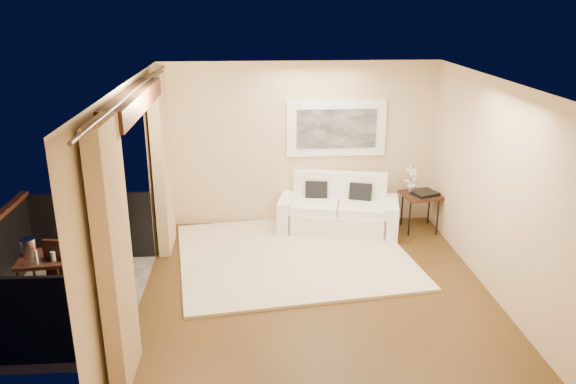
{
  "coord_description": "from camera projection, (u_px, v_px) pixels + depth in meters",
  "views": [
    {
      "loc": [
        -0.81,
        -6.42,
        3.62
      ],
      "look_at": [
        -0.3,
        1.0,
        1.05
      ],
      "focal_mm": 35.0,
      "sensor_mm": 36.0,
      "label": 1
    }
  ],
  "objects": [
    {
      "name": "room_shell",
      "position": [
        133.0,
        101.0,
        6.33
      ],
      "size": [
        5.0,
        6.4,
        5.0
      ],
      "color": "white",
      "rests_on": "ground"
    },
    {
      "name": "candle",
      "position": [
        52.0,
        250.0,
        6.88
      ],
      "size": [
        0.06,
        0.06,
        0.07
      ],
      "primitive_type": "cylinder",
      "color": "red",
      "rests_on": "bistro_table"
    },
    {
      "name": "balcony_chair_near",
      "position": [
        59.0,
        273.0,
        6.69
      ],
      "size": [
        0.45,
        0.46,
        0.91
      ],
      "rotation": [
        0.0,
        0.0,
        -0.17
      ],
      "color": "#331711",
      "rests_on": "balcony"
    },
    {
      "name": "ice_bucket",
      "position": [
        28.0,
        246.0,
        6.82
      ],
      "size": [
        0.18,
        0.18,
        0.2
      ],
      "primitive_type": "cylinder",
      "color": "white",
      "rests_on": "bistro_table"
    },
    {
      "name": "floor",
      "position": [
        316.0,
        293.0,
        7.29
      ],
      "size": [
        5.0,
        5.0,
        0.0
      ],
      "primitive_type": "plane",
      "color": "#4F3517",
      "rests_on": "ground"
    },
    {
      "name": "artwork",
      "position": [
        336.0,
        128.0,
        9.12
      ],
      "size": [
        1.62,
        0.07,
        0.92
      ],
      "color": "white",
      "rests_on": "room_shell"
    },
    {
      "name": "glass_a",
      "position": [
        53.0,
        256.0,
        6.65
      ],
      "size": [
        0.06,
        0.06,
        0.12
      ],
      "primitive_type": "cylinder",
      "color": "silver",
      "rests_on": "bistro_table"
    },
    {
      "name": "curtains",
      "position": [
        143.0,
        200.0,
        6.72
      ],
      "size": [
        0.16,
        4.8,
        2.64
      ],
      "color": "tan",
      "rests_on": "ground"
    },
    {
      "name": "vase",
      "position": [
        36.0,
        257.0,
        6.56
      ],
      "size": [
        0.04,
        0.04,
        0.18
      ],
      "primitive_type": "cylinder",
      "color": "white",
      "rests_on": "bistro_table"
    },
    {
      "name": "rug",
      "position": [
        294.0,
        255.0,
        8.31
      ],
      "size": [
        3.66,
        3.3,
        0.04
      ],
      "primitive_type": "cube",
      "rotation": [
        0.0,
        0.0,
        0.14
      ],
      "color": "beige",
      "rests_on": "floor"
    },
    {
      "name": "bistro_table",
      "position": [
        44.0,
        263.0,
        6.8
      ],
      "size": [
        0.62,
        0.62,
        0.67
      ],
      "rotation": [
        0.0,
        0.0,
        0.11
      ],
      "color": "#331711",
      "rests_on": "balcony"
    },
    {
      "name": "side_table",
      "position": [
        421.0,
        197.0,
        9.11
      ],
      "size": [
        0.68,
        0.68,
        0.62
      ],
      "rotation": [
        0.0,
        0.0,
        0.21
      ],
      "color": "#331711",
      "rests_on": "floor"
    },
    {
      "name": "balcony_chair_far",
      "position": [
        111.0,
        227.0,
        7.74
      ],
      "size": [
        0.59,
        0.59,
        1.09
      ],
      "rotation": [
        0.0,
        0.0,
        3.45
      ],
      "color": "#331711",
      "rests_on": "balcony"
    },
    {
      "name": "orchid",
      "position": [
        412.0,
        179.0,
        9.11
      ],
      "size": [
        0.27,
        0.24,
        0.44
      ],
      "primitive_type": "imported",
      "rotation": [
        0.0,
        0.0,
        0.41
      ],
      "color": "white",
      "rests_on": "side_table"
    },
    {
      "name": "sofa",
      "position": [
        338.0,
        211.0,
        9.19
      ],
      "size": [
        2.03,
        1.19,
        0.91
      ],
      "rotation": [
        0.0,
        0.0,
        -0.21
      ],
      "color": "white",
      "rests_on": "floor"
    },
    {
      "name": "balcony",
      "position": [
        54.0,
        289.0,
        7.02
      ],
      "size": [
        1.81,
        2.6,
        1.17
      ],
      "color": "#605B56",
      "rests_on": "ground"
    },
    {
      "name": "tray",
      "position": [
        425.0,
        193.0,
        9.02
      ],
      "size": [
        0.46,
        0.4,
        0.05
      ],
      "primitive_type": "cube",
      "rotation": [
        0.0,
        0.0,
        0.37
      ],
      "color": "black",
      "rests_on": "side_table"
    },
    {
      "name": "glass_b",
      "position": [
        56.0,
        251.0,
        6.79
      ],
      "size": [
        0.06,
        0.06,
        0.12
      ],
      "primitive_type": "cylinder",
      "color": "silver",
      "rests_on": "bistro_table"
    }
  ]
}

